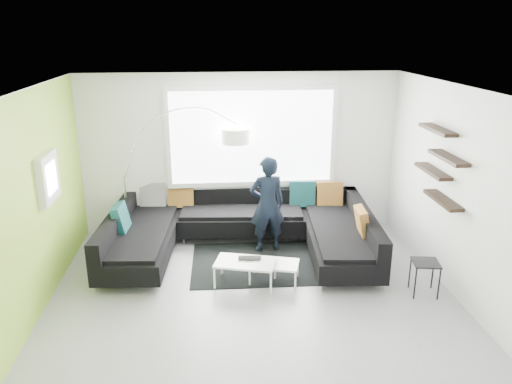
# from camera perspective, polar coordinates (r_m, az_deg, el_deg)

# --- Properties ---
(ground) EXTENTS (5.50, 5.50, 0.00)m
(ground) POSITION_cam_1_polar(r_m,az_deg,el_deg) (6.97, -0.34, -11.92)
(ground) COLOR gray
(ground) RESTS_ON ground
(room_shell) EXTENTS (5.54, 5.04, 2.82)m
(room_shell) POSITION_cam_1_polar(r_m,az_deg,el_deg) (6.45, -0.19, 3.06)
(room_shell) COLOR silver
(room_shell) RESTS_ON ground
(sectional_sofa) EXTENTS (4.31, 2.87, 0.89)m
(sectional_sofa) POSITION_cam_1_polar(r_m,az_deg,el_deg) (7.97, -1.73, -4.70)
(sectional_sofa) COLOR black
(sectional_sofa) RESTS_ON ground
(rug) EXTENTS (2.18, 1.61, 0.01)m
(rug) POSITION_cam_1_polar(r_m,az_deg,el_deg) (7.87, 0.58, -8.10)
(rug) COLOR black
(rug) RESTS_ON ground
(coffee_table) EXTENTS (1.21, 0.89, 0.36)m
(coffee_table) POSITION_cam_1_polar(r_m,az_deg,el_deg) (7.24, 0.44, -9.09)
(coffee_table) COLOR white
(coffee_table) RESTS_ON ground
(arc_lamp) EXTENTS (2.11, 0.52, 2.29)m
(arc_lamp) POSITION_cam_1_polar(r_m,az_deg,el_deg) (8.52, -14.85, 1.60)
(arc_lamp) COLOR silver
(arc_lamp) RESTS_ON ground
(side_table) EXTENTS (0.40, 0.40, 0.48)m
(side_table) POSITION_cam_1_polar(r_m,az_deg,el_deg) (7.31, 18.66, -9.27)
(side_table) COLOR black
(side_table) RESTS_ON ground
(person) EXTENTS (0.69, 0.55, 1.59)m
(person) POSITION_cam_1_polar(r_m,az_deg,el_deg) (8.02, 1.28, -1.45)
(person) COLOR black
(person) RESTS_ON ground
(laptop) EXTENTS (0.38, 0.29, 0.03)m
(laptop) POSITION_cam_1_polar(r_m,az_deg,el_deg) (7.15, -0.75, -7.74)
(laptop) COLOR black
(laptop) RESTS_ON coffee_table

